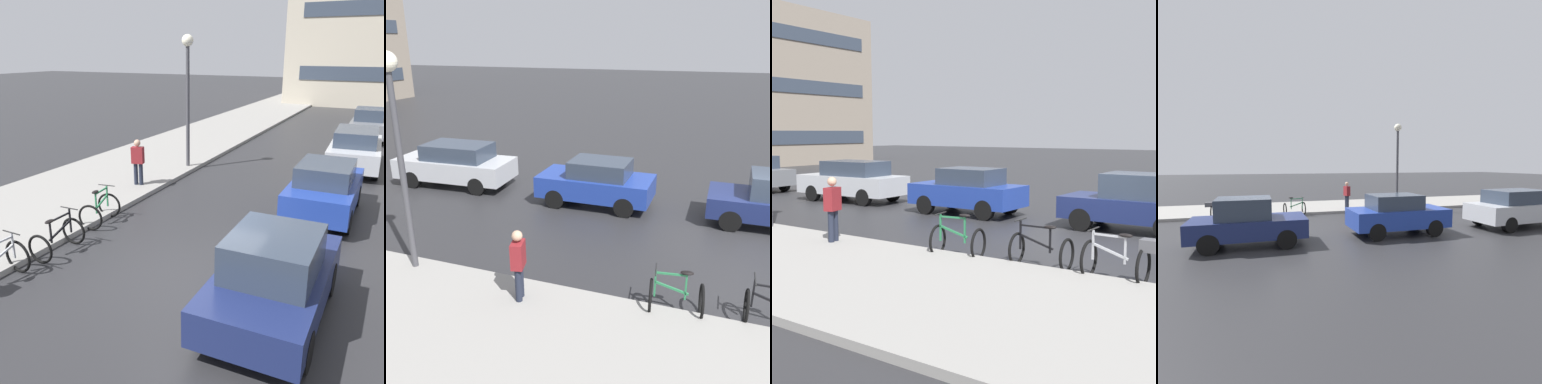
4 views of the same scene
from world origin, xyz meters
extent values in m
plane|color=#28282B|center=(0.00, 0.00, 0.00)|extent=(140.00, 140.00, 0.00)
torus|color=black|center=(-3.34, 0.25, 0.34)|extent=(0.69, 0.07, 0.68)
cube|color=black|center=(-3.34, 0.17, 0.64)|extent=(0.04, 0.04, 0.60)
cylinder|color=black|center=(-3.34, 0.17, 0.96)|extent=(0.50, 0.04, 0.03)
torus|color=black|center=(-3.65, 2.09, 0.35)|extent=(0.71, 0.16, 0.71)
torus|color=black|center=(-3.51, 1.09, 0.35)|extent=(0.71, 0.16, 0.71)
cube|color=#237042|center=(-3.55, 1.41, 0.64)|extent=(0.04, 0.04, 0.58)
cube|color=#237042|center=(-3.64, 2.01, 0.65)|extent=(0.04, 0.04, 0.59)
cube|color=#237042|center=(-3.60, 1.71, 0.90)|extent=(0.12, 0.60, 0.04)
cube|color=#237042|center=(-3.59, 1.69, 0.58)|extent=(0.13, 0.68, 0.25)
ellipsoid|color=black|center=(-3.55, 1.41, 0.96)|extent=(0.17, 0.28, 0.07)
cylinder|color=black|center=(-3.64, 2.01, 0.97)|extent=(0.50, 0.10, 0.03)
cylinder|color=black|center=(1.04, 0.66, 0.32)|extent=(0.22, 0.64, 0.64)
cylinder|color=black|center=(2.59, 0.67, 0.32)|extent=(0.22, 0.64, 0.64)
cube|color=navy|center=(1.74, 4.99, 0.67)|extent=(1.76, 3.77, 0.69)
cube|color=#2D3847|center=(1.74, 4.84, 1.28)|extent=(1.44, 1.92, 0.54)
cylinder|color=black|center=(0.97, 6.15, 0.32)|extent=(0.22, 0.64, 0.64)
cylinder|color=black|center=(2.50, 6.16, 0.32)|extent=(0.22, 0.64, 0.64)
cylinder|color=black|center=(0.98, 3.81, 0.32)|extent=(0.22, 0.64, 0.64)
cylinder|color=black|center=(2.52, 3.83, 0.32)|extent=(0.22, 0.64, 0.64)
cube|color=#B2B5BA|center=(1.94, 10.67, 0.68)|extent=(2.08, 4.45, 0.72)
cube|color=#2D3847|center=(1.94, 10.49, 1.33)|extent=(1.64, 2.48, 0.57)
cylinder|color=black|center=(1.04, 11.97, 0.32)|extent=(0.25, 0.65, 0.64)
cylinder|color=black|center=(2.69, 12.06, 0.32)|extent=(0.25, 0.65, 0.64)
cylinder|color=black|center=(1.18, 9.27, 0.32)|extent=(0.25, 0.65, 0.64)
cylinder|color=black|center=(2.83, 9.36, 0.32)|extent=(0.25, 0.65, 0.64)
cylinder|color=#1E2333|center=(-4.44, 4.67, 0.44)|extent=(0.14, 0.14, 0.89)
cylinder|color=#1E2333|center=(-4.26, 4.72, 0.44)|extent=(0.14, 0.14, 0.89)
cube|color=maroon|center=(-4.35, 4.69, 1.17)|extent=(0.45, 0.33, 0.55)
sphere|color=tan|center=(-4.35, 4.69, 1.58)|extent=(0.22, 0.22, 0.22)
cylinder|color=#424247|center=(-3.98, 7.69, 2.34)|extent=(0.14, 0.14, 4.67)
sphere|color=#F2EACC|center=(-3.98, 7.69, 4.85)|extent=(0.43, 0.43, 0.43)
camera|label=1|loc=(3.44, -7.03, 4.50)|focal=40.00mm
camera|label=2|loc=(-11.18, 0.91, 5.25)|focal=40.00mm
camera|label=3|loc=(-12.91, -5.07, 2.75)|focal=50.00mm
camera|label=4|loc=(12.23, -0.09, 2.75)|focal=28.00mm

